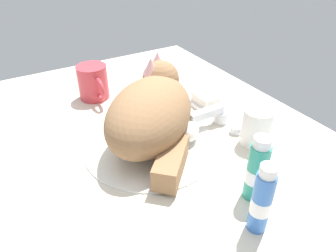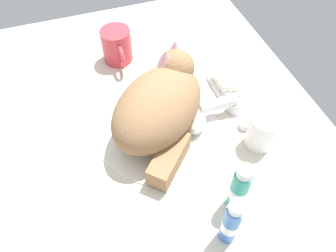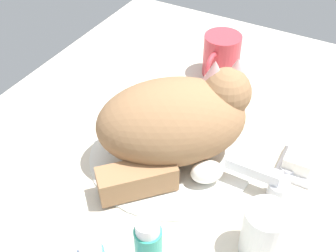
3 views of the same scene
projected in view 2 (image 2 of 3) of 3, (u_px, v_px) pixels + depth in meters
The scene contains 10 objects.
ground_plane at pixel (159, 134), 82.57cm from camera, with size 110.00×82.50×3.00cm, color beige.
sink_basin at pixel (158, 130), 81.09cm from camera, with size 30.09×30.09×0.78cm, color silver.
faucet at pixel (229, 106), 83.36cm from camera, with size 14.27×11.20×5.02cm.
cat at pixel (161, 105), 75.23cm from camera, with size 31.42×30.79×17.06cm.
coffee_mug at pixel (117, 46), 94.03cm from camera, with size 12.76×8.36×9.64cm.
rinse_cup at pixel (262, 131), 75.75cm from camera, with size 6.51×6.51×8.68cm.
soap_dish at pixel (224, 86), 90.20cm from camera, with size 9.00×6.40×1.20cm, color white.
soap_bar at pixel (225, 81), 88.75cm from camera, with size 6.79×4.76×2.51cm, color white.
toothpaste_bottle at pixel (239, 189), 64.76cm from camera, with size 3.73×3.73×13.21cm.
mouthwash_bottle at pixel (231, 223), 60.44cm from camera, with size 3.29×3.29×13.29cm.
Camera 2 is at (48.03, -13.97, 64.26)cm, focal length 35.99 mm.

